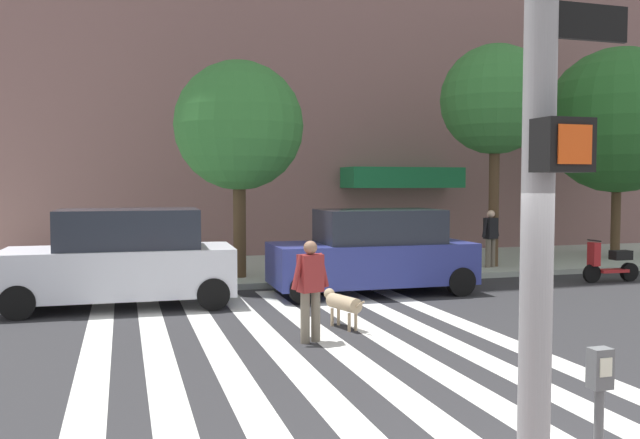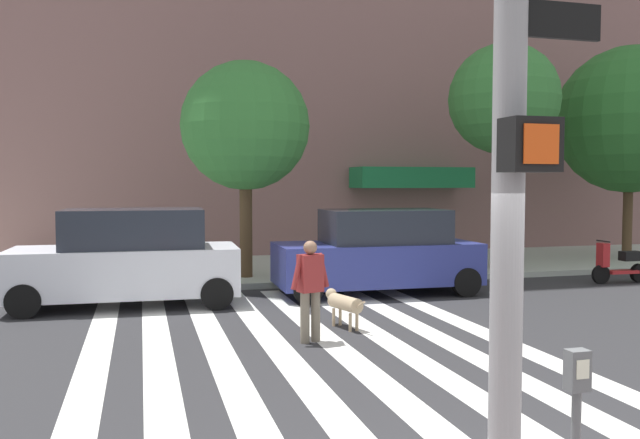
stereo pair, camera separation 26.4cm
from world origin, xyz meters
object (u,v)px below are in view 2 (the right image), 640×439
(parked_scooter, at_px, (620,264))
(street_tree_further, at_px, (630,120))
(parking_meter_curbside, at_px, (576,425))
(pedestrian_dog_walker, at_px, (310,285))
(street_tree_nearest, at_px, (245,127))
(street_tree_middle, at_px, (504,100))
(traffic_light_pole, at_px, (518,1))
(pedestrian_bystander, at_px, (499,235))
(parked_car_third_in_line, at_px, (379,253))
(dog_on_leash, at_px, (343,303))
(parked_car_behind_first, at_px, (128,259))

(parked_scooter, xyz_separation_m, street_tree_further, (3.20, 3.50, 4.08))
(parking_meter_curbside, distance_m, pedestrian_dog_walker, 6.55)
(parked_scooter, distance_m, street_tree_nearest, 10.21)
(street_tree_middle, bearing_deg, parked_scooter, -55.99)
(street_tree_middle, bearing_deg, traffic_light_pole, -120.89)
(pedestrian_dog_walker, xyz_separation_m, pedestrian_bystander, (7.21, 6.41, 0.15))
(parked_scooter, height_order, street_tree_further, street_tree_further)
(street_tree_further, height_order, pedestrian_bystander, street_tree_further)
(parked_car_third_in_line, height_order, parked_scooter, parked_car_third_in_line)
(street_tree_nearest, relative_size, dog_on_leash, 4.86)
(traffic_light_pole, xyz_separation_m, parked_scooter, (9.87, 10.79, -3.04))
(traffic_light_pole, relative_size, parked_car_behind_first, 1.25)
(street_tree_nearest, distance_m, pedestrian_bystander, 7.78)
(street_tree_nearest, distance_m, street_tree_further, 12.47)
(dog_on_leash, bearing_deg, street_tree_further, 29.44)
(pedestrian_dog_walker, bearing_deg, parked_scooter, 22.93)
(street_tree_further, xyz_separation_m, pedestrian_dog_walker, (-12.42, -7.40, -3.64))
(traffic_light_pole, distance_m, street_tree_further, 19.40)
(parked_scooter, xyz_separation_m, dog_on_leash, (-8.39, -3.04, -0.03))
(parking_meter_curbside, bearing_deg, street_tree_further, 48.39)
(parked_car_third_in_line, bearing_deg, pedestrian_bystander, 27.56)
(parking_meter_curbside, height_order, pedestrian_dog_walker, pedestrian_dog_walker)
(street_tree_middle, xyz_separation_m, street_tree_further, (5.01, 0.82, -0.36))
(dog_on_leash, bearing_deg, traffic_light_pole, -100.80)
(parked_car_behind_first, height_order, parked_car_third_in_line, parked_car_behind_first)
(parked_car_behind_first, height_order, street_tree_middle, street_tree_middle)
(parked_car_third_in_line, bearing_deg, parked_car_behind_first, -179.99)
(traffic_light_pole, relative_size, pedestrian_dog_walker, 3.54)
(parked_scooter, height_order, pedestrian_dog_walker, pedestrian_dog_walker)
(parking_meter_curbside, bearing_deg, parked_car_third_in_line, 75.93)
(traffic_light_pole, distance_m, parking_meter_curbside, 2.61)
(parking_meter_curbside, height_order, parked_scooter, parking_meter_curbside)
(parked_car_third_in_line, relative_size, dog_on_leash, 4.12)
(parked_car_behind_first, bearing_deg, traffic_light_pole, -78.55)
(traffic_light_pole, relative_size, parked_car_third_in_line, 1.24)
(parked_car_third_in_line, xyz_separation_m, street_tree_middle, (4.72, 2.54, 3.97))
(parked_car_third_in_line, xyz_separation_m, street_tree_nearest, (-2.69, 2.49, 3.04))
(parked_car_behind_first, height_order, street_tree_nearest, street_tree_nearest)
(parked_car_behind_first, distance_m, pedestrian_dog_walker, 4.96)
(street_tree_nearest, bearing_deg, dog_on_leash, -81.69)
(traffic_light_pole, height_order, street_tree_middle, street_tree_middle)
(street_tree_further, bearing_deg, parked_car_third_in_line, -160.97)
(pedestrian_bystander, bearing_deg, dog_on_leash, -139.01)
(parked_car_third_in_line, height_order, street_tree_nearest, street_tree_nearest)
(street_tree_further, bearing_deg, pedestrian_dog_walker, -149.21)
(dog_on_leash, bearing_deg, pedestrian_dog_walker, -134.00)
(traffic_light_pole, relative_size, dog_on_leash, 5.13)
(traffic_light_pole, height_order, parked_car_behind_first, traffic_light_pole)
(parked_car_behind_first, distance_m, street_tree_nearest, 4.84)
(parked_scooter, distance_m, street_tree_further, 6.26)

